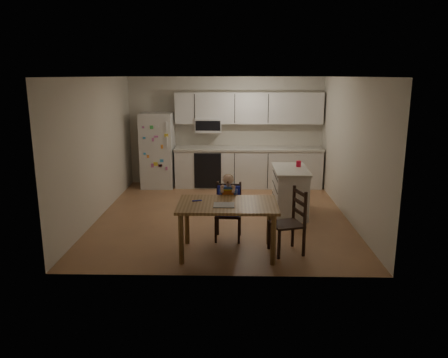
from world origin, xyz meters
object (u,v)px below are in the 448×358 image
red_cup (299,164)px  dining_table (228,210)px  kitchen_island (290,191)px  chair_side (293,217)px  refrigerator (158,150)px  chair_booster (228,200)px

red_cup → dining_table: size_ratio=0.08×
red_cup → dining_table: (-1.29, -2.09, -0.26)m
kitchen_island → dining_table: (-1.13, -1.93, 0.22)m
red_cup → chair_side: red_cup is taller
refrigerator → red_cup: bearing=-31.7°
red_cup → chair_booster: 1.98m
dining_table → chair_side: size_ratio=1.49×
red_cup → chair_side: size_ratio=0.12×
refrigerator → chair_side: bearing=-55.8°
red_cup → chair_booster: chair_booster is taller
chair_booster → chair_side: chair_booster is taller
chair_booster → refrigerator: bearing=119.9°
chair_side → chair_booster: bearing=-136.7°
refrigerator → chair_side: 4.65m
dining_table → chair_side: chair_side is taller
refrigerator → chair_side: refrigerator is taller
dining_table → chair_booster: (0.00, 0.61, -0.02)m
red_cup → chair_side: (-0.35, -2.01, -0.38)m
kitchen_island → dining_table: bearing=-120.3°
kitchen_island → red_cup: size_ratio=10.34×
chair_booster → dining_table: bearing=-87.2°
refrigerator → chair_booster: refrigerator is taller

